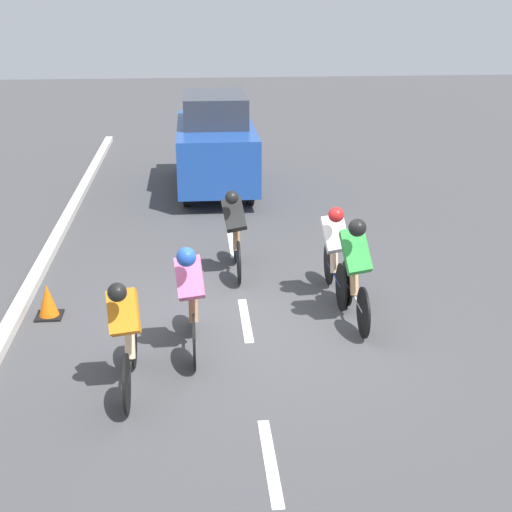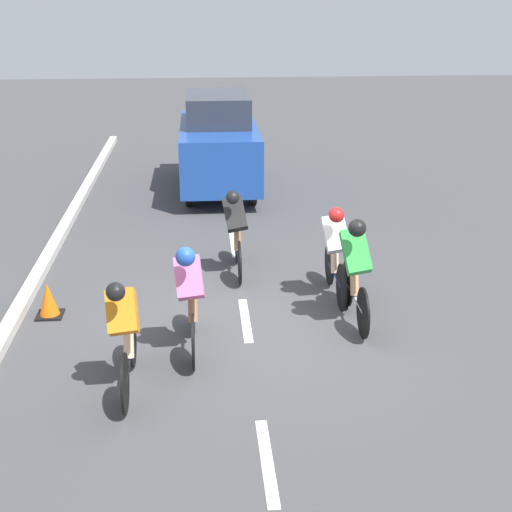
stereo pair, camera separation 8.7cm
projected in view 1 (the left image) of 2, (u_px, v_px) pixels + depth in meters
name	position (u px, v px, depth m)	size (l,w,h in m)	color
ground_plane	(246.00, 325.00, 9.80)	(60.00, 60.00, 0.00)	#424244
lane_stripe_near	(270.00, 461.00, 6.96)	(0.12, 1.40, 0.01)	white
lane_stripe_mid	(246.00, 320.00, 9.94)	(0.12, 1.40, 0.01)	white
lane_stripe_far	(232.00, 244.00, 12.93)	(0.12, 1.40, 0.01)	white
curb	(10.00, 324.00, 9.65)	(0.20, 26.03, 0.14)	beige
cyclist_pink	(191.00, 294.00, 8.80)	(0.38, 1.68, 1.49)	black
cyclist_green	(355.00, 266.00, 9.59)	(0.41, 1.71, 1.57)	black
cyclist_white	(335.00, 249.00, 10.39)	(0.40, 1.67, 1.49)	black
cyclist_black	(235.00, 229.00, 11.31)	(0.41, 1.65, 1.46)	black
cyclist_orange	(126.00, 332.00, 7.95)	(0.37, 1.70, 1.43)	black
support_car	(215.00, 143.00, 16.14)	(1.70, 4.11, 2.16)	black
traffic_cone	(48.00, 301.00, 9.97)	(0.36, 0.36, 0.49)	black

